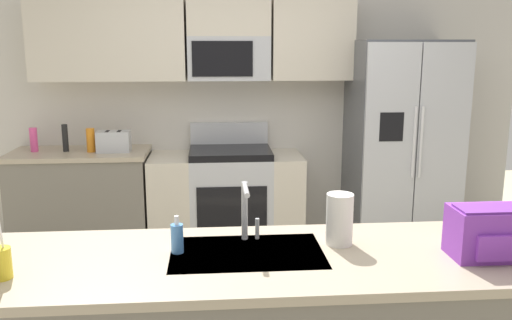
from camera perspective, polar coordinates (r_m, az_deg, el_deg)
The scene contains 13 objects.
kitchen_wall_unit at distance 5.04m, azimuth -2.79°, elevation 8.19°, with size 5.20×0.43×2.60m.
back_counter at distance 5.07m, azimuth -17.78°, elevation -4.09°, with size 1.19×0.63×0.90m.
range_oven at distance 4.94m, azimuth -3.11°, elevation -4.03°, with size 1.36×0.61×1.10m.
refrigerator at distance 5.05m, azimuth 15.02°, elevation 1.54°, with size 0.90×0.76×1.85m.
toaster at distance 4.84m, azimuth -14.72°, elevation 1.90°, with size 0.28×0.16×0.18m.
pepper_mill at distance 4.98m, azimuth -19.42°, elevation 2.20°, with size 0.05×0.05×0.24m, color black.
bottle_pink at distance 5.07m, azimuth -22.33°, elevation 1.99°, with size 0.06×0.06×0.21m, color #EA4C93.
bottle_orange at distance 4.89m, azimuth -16.98°, elevation 2.01°, with size 0.07×0.07×0.21m, color orange.
sink_faucet at distance 2.53m, azimuth -1.04°, elevation -4.94°, with size 0.09×0.21×0.28m.
drink_cup_yellow at distance 2.40m, azimuth -25.26°, elevation -9.75°, with size 0.08×0.08×0.25m.
soap_dispenser at distance 2.45m, azimuth -8.29°, elevation -8.10°, with size 0.06×0.06×0.17m.
paper_towel_roll at distance 2.54m, azimuth 8.77°, elevation -6.17°, with size 0.12×0.12×0.24m, color white.
backpack at distance 2.57m, azimuth 23.26°, elevation -6.91°, with size 0.32×0.22×0.23m.
Camera 1 is at (-0.31, -2.95, 1.81)m, focal length 38.06 mm.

